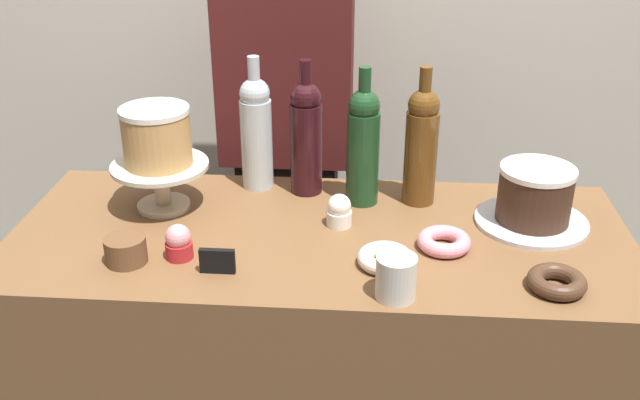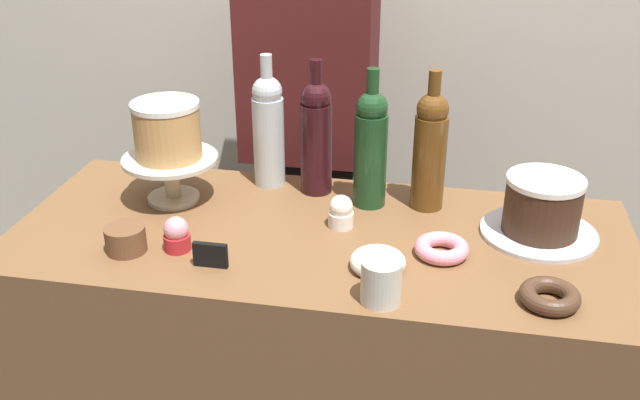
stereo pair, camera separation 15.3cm
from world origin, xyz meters
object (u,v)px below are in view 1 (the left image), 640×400
at_px(cake_stand_pedestal, 161,178).
at_px(cookie_stack, 126,250).
at_px(wine_bottle_dark_red, 306,135).
at_px(price_sign_chalkboard, 217,261).
at_px(wine_bottle_clear, 256,131).
at_px(coffee_cup_ceramic, 396,277).
at_px(cupcake_strawberry, 179,243).
at_px(cupcake_vanilla, 339,211).
at_px(white_layer_cake, 157,136).
at_px(donut_pink, 444,242).
at_px(barista_figure, 288,157).
at_px(wine_bottle_green, 363,145).
at_px(wine_bottle_amber, 421,144).
at_px(donut_sugar, 385,258).
at_px(donut_chocolate, 557,282).
at_px(chocolate_round_cake, 535,194).

height_order(cake_stand_pedestal, cookie_stack, cake_stand_pedestal).
relative_size(wine_bottle_dark_red, price_sign_chalkboard, 4.65).
relative_size(wine_bottle_clear, coffee_cup_ceramic, 3.83).
bearing_deg(cupcake_strawberry, cookie_stack, -166.37).
relative_size(cupcake_strawberry, coffee_cup_ceramic, 0.87).
height_order(wine_bottle_clear, cupcake_vanilla, wine_bottle_clear).
bearing_deg(wine_bottle_clear, white_layer_cake, -145.68).
xyz_separation_m(donut_pink, coffee_cup_ceramic, (-0.10, -0.19, 0.03)).
bearing_deg(cupcake_strawberry, white_layer_cake, 113.04).
height_order(wine_bottle_dark_red, barista_figure, barista_figure).
bearing_deg(wine_bottle_green, cake_stand_pedestal, -171.43).
xyz_separation_m(wine_bottle_amber, barista_figure, (-0.35, 0.36, -0.20)).
height_order(donut_sugar, coffee_cup_ceramic, coffee_cup_ceramic).
distance_m(cake_stand_pedestal, donut_pink, 0.65).
height_order(wine_bottle_clear, price_sign_chalkboard, wine_bottle_clear).
xyz_separation_m(white_layer_cake, barista_figure, (0.24, 0.44, -0.23)).
distance_m(cake_stand_pedestal, cupcake_strawberry, 0.24).
xyz_separation_m(cupcake_strawberry, donut_chocolate, (0.74, -0.06, -0.02)).
bearing_deg(barista_figure, coffee_cup_ceramic, -69.23).
xyz_separation_m(wine_bottle_green, coffee_cup_ceramic, (0.07, -0.40, -0.10)).
bearing_deg(donut_chocolate, wine_bottle_clear, 146.73).
bearing_deg(wine_bottle_amber, wine_bottle_dark_red, 172.60).
height_order(wine_bottle_green, wine_bottle_dark_red, same).
relative_size(chocolate_round_cake, cookie_stack, 1.95).
height_order(white_layer_cake, chocolate_round_cake, white_layer_cake).
height_order(wine_bottle_dark_red, coffee_cup_ceramic, wine_bottle_dark_red).
height_order(donut_pink, coffee_cup_ceramic, coffee_cup_ceramic).
bearing_deg(wine_bottle_amber, chocolate_round_cake, -21.13).
distance_m(cake_stand_pedestal, donut_chocolate, 0.88).
bearing_deg(wine_bottle_dark_red, cake_stand_pedestal, -160.22).
xyz_separation_m(chocolate_round_cake, coffee_cup_ceramic, (-0.31, -0.32, -0.03)).
height_order(white_layer_cake, cupcake_strawberry, white_layer_cake).
bearing_deg(donut_sugar, wine_bottle_dark_red, 119.52).
height_order(coffee_cup_ceramic, barista_figure, barista_figure).
xyz_separation_m(wine_bottle_green, donut_chocolate, (0.38, -0.35, -0.13)).
xyz_separation_m(white_layer_cake, donut_chocolate, (0.84, -0.28, -0.16)).
distance_m(cupcake_strawberry, donut_pink, 0.55).
distance_m(cupcake_vanilla, donut_chocolate, 0.48).
bearing_deg(cookie_stack, donut_chocolate, -2.40).
height_order(cupcake_strawberry, cookie_stack, cupcake_strawberry).
distance_m(cupcake_vanilla, coffee_cup_ceramic, 0.30).
height_order(wine_bottle_amber, cookie_stack, wine_bottle_amber).
relative_size(white_layer_cake, donut_chocolate, 1.38).
bearing_deg(chocolate_round_cake, cupcake_vanilla, -174.60).
bearing_deg(price_sign_chalkboard, donut_chocolate, -0.77).
height_order(wine_bottle_amber, coffee_cup_ceramic, wine_bottle_amber).
distance_m(chocolate_round_cake, donut_sugar, 0.39).
relative_size(wine_bottle_clear, wine_bottle_green, 1.00).
height_order(cupcake_strawberry, donut_pink, cupcake_strawberry).
bearing_deg(white_layer_cake, price_sign_chalkboard, -55.97).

